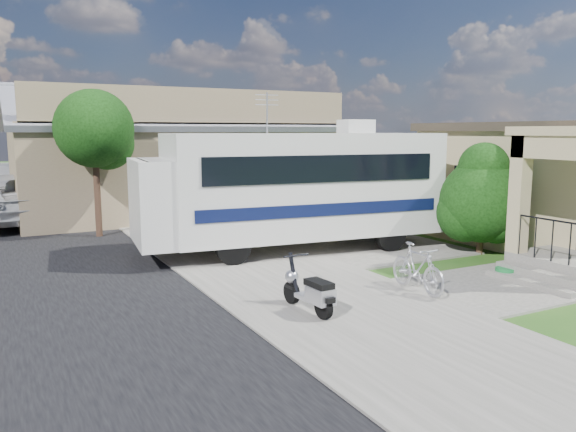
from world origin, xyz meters
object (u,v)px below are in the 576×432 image
bicycle (417,271)px  motorhome (293,186)px  pickup_truck (12,199)px  shrub (482,197)px  scooter (310,292)px  garden_hose (505,274)px

bicycle → motorhome: bearing=94.9°
bicycle → pickup_truck: bearing=118.9°
motorhome → bicycle: size_ratio=5.21×
motorhome → shrub: (4.34, -2.66, -0.28)m
scooter → pickup_truck: pickup_truck is taller
scooter → pickup_truck: bearing=103.5°
motorhome → scooter: 5.73m
scooter → pickup_truck: 14.56m
motorhome → pickup_truck: motorhome is taller
shrub → garden_hose: bearing=-124.1°
scooter → garden_hose: (5.23, 0.21, -0.35)m
motorhome → bicycle: motorhome is taller
motorhome → scooter: motorhome is taller
shrub → garden_hose: shrub is taller
scooter → garden_hose: size_ratio=3.38×
shrub → bicycle: size_ratio=1.84×
motorhome → garden_hose: motorhome is taller
pickup_truck → shrub: bearing=128.6°
motorhome → pickup_truck: size_ratio=1.33×
garden_hose → shrub: bearing=55.9°
scooter → pickup_truck: size_ratio=0.23×
garden_hose → bicycle: bearing=-178.5°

